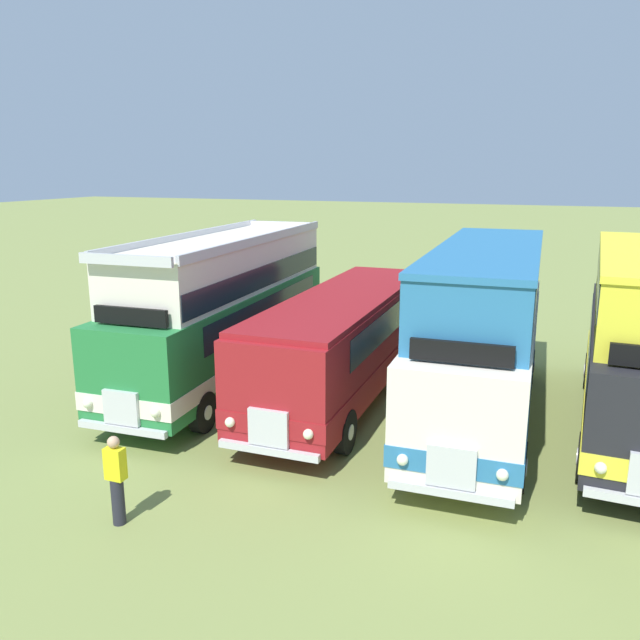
{
  "coord_description": "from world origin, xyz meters",
  "views": [
    {
      "loc": [
        -2.12,
        -16.22,
        6.42
      ],
      "look_at": [
        -8.13,
        -0.43,
        2.33
      ],
      "focal_mm": 35.67,
      "sensor_mm": 36.0,
      "label": 1
    }
  ],
  "objects_px": {
    "bus_first_in_row": "(226,306)",
    "bus_second_in_row": "(346,337)",
    "bus_third_in_row": "(484,326)",
    "marshal_person": "(116,479)"
  },
  "relations": [
    {
      "from": "bus_third_in_row",
      "to": "bus_first_in_row",
      "type": "bearing_deg",
      "value": 177.95
    },
    {
      "from": "bus_first_in_row",
      "to": "bus_second_in_row",
      "type": "height_order",
      "value": "bus_first_in_row"
    },
    {
      "from": "marshal_person",
      "to": "bus_second_in_row",
      "type": "bearing_deg",
      "value": 77.44
    },
    {
      "from": "bus_second_in_row",
      "to": "marshal_person",
      "type": "distance_m",
      "value": 8.1
    },
    {
      "from": "bus_first_in_row",
      "to": "bus_second_in_row",
      "type": "distance_m",
      "value": 3.84
    },
    {
      "from": "bus_first_in_row",
      "to": "bus_second_in_row",
      "type": "relative_size",
      "value": 1.03
    },
    {
      "from": "bus_first_in_row",
      "to": "marshal_person",
      "type": "relative_size",
      "value": 6.19
    },
    {
      "from": "bus_second_in_row",
      "to": "bus_third_in_row",
      "type": "height_order",
      "value": "bus_third_in_row"
    },
    {
      "from": "bus_first_in_row",
      "to": "marshal_person",
      "type": "bearing_deg",
      "value": -75.48
    },
    {
      "from": "marshal_person",
      "to": "bus_first_in_row",
      "type": "bearing_deg",
      "value": 104.52
    }
  ]
}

